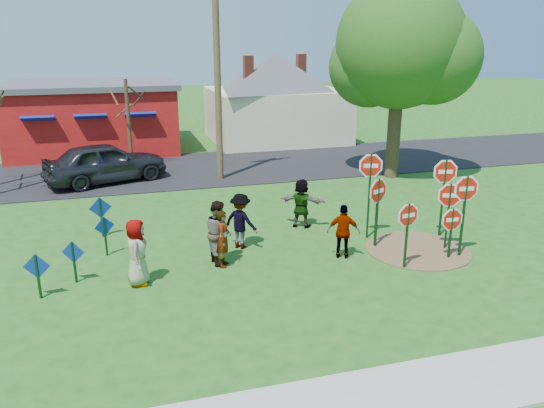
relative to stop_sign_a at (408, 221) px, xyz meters
The scene contains 27 objects.
ground 4.25m from the stop_sign_a, 148.60° to the left, with size 120.00×120.00×0.00m, color #205217.
sidewalk 6.30m from the stop_sign_a, 123.72° to the right, with size 22.00×1.80×0.08m, color #9E9E99.
road 14.08m from the stop_sign_a, 104.11° to the left, with size 120.00×7.50×0.04m, color black.
dirt_patch 2.09m from the stop_sign_a, 44.95° to the left, with size 3.20×3.20×0.03m, color brown.
red_building 21.97m from the stop_sign_a, 113.94° to the left, with size 9.40×7.69×3.90m.
cream_house 20.25m from the stop_sign_a, 84.07° to the left, with size 9.40×9.40×6.50m.
stop_sign_a is the anchor object (origin of this frame).
stop_sign_b 2.62m from the stop_sign_a, 89.10° to the left, with size 1.02×0.27×2.97m.
stop_sign_c 2.12m from the stop_sign_a, ahead, with size 1.03×0.13×2.65m.
stop_sign_d 3.17m from the stop_sign_a, 39.24° to the left, with size 1.05×0.24×2.75m.
stop_sign_e 1.70m from the stop_sign_a, ahead, with size 0.93×0.06×1.69m.
stop_sign_f 2.19m from the stop_sign_a, 26.14° to the left, with size 0.95×0.35×2.25m.
stop_sign_g 1.75m from the stop_sign_a, 91.81° to the left, with size 0.99×0.48×2.37m.
blue_diamond_a 9.87m from the stop_sign_a, behind, with size 0.66×0.14×1.21m.
blue_diamond_b 9.17m from the stop_sign_a, 169.68° to the left, with size 0.59×0.24×1.19m.
blue_diamond_c 8.89m from the stop_sign_a, 157.88° to the left, with size 0.58×0.27×1.25m.
blue_diamond_d 9.77m from the stop_sign_a, 148.96° to the left, with size 0.71×0.12×1.37m.
person_a 7.45m from the stop_sign_a, behind, with size 0.89×0.58×1.83m, color #3C437C.
person_b 5.23m from the stop_sign_a, 161.86° to the left, with size 0.61×0.40×1.68m, color #297B78.
person_c 5.40m from the stop_sign_a, 159.04° to the left, with size 0.91×0.71×1.88m, color brown.
person_d 5.05m from the stop_sign_a, 145.71° to the left, with size 1.14×0.65×1.76m, color #303034.
person_e 1.94m from the stop_sign_a, 139.07° to the left, with size 0.97×0.41×1.66m, color #562D5C.
person_f 4.49m from the stop_sign_a, 112.47° to the left, with size 1.60×0.51×1.73m, color #204D32.
suv 14.67m from the stop_sign_a, 124.30° to the left, with size 2.15×5.34×1.82m, color #2B2B30.
utility_pole 12.29m from the stop_sign_a, 105.73° to the left, with size 2.30×0.53×9.46m.
leafy_tree 11.51m from the stop_sign_a, 63.12° to the left, with size 6.28×5.73×8.92m.
bare_tree_east 16.40m from the stop_sign_a, 115.67° to the left, with size 1.80×1.80×4.41m.
Camera 1 is at (-4.10, -14.44, 6.35)m, focal length 35.00 mm.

